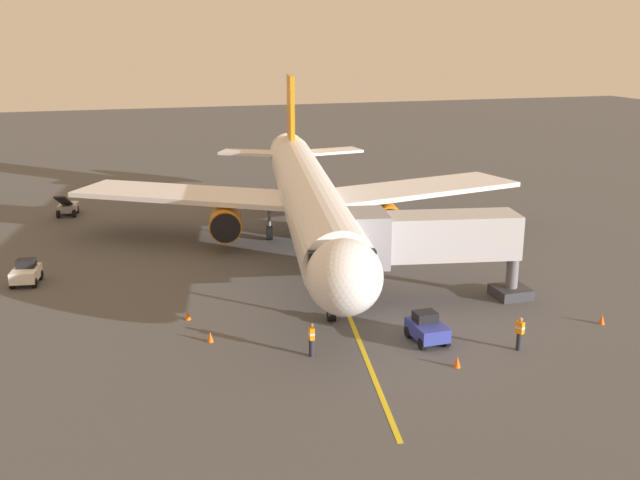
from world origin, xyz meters
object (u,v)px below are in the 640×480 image
jet_bridge (420,239)px  tug_near_nose (26,273)px  safety_cone_wing_starboard (457,362)px  ground_crew_marshaller (312,339)px  ground_crew_wing_walker (520,333)px  tug_starboard_side (427,329)px  safety_cone_nose_left (602,319)px  belt_loader_portside (68,207)px  safety_cone_nose_right (188,315)px  airplane (307,195)px  safety_cone_wing_port (210,337)px

jet_bridge → tug_near_nose: jet_bridge is taller
tug_near_nose → safety_cone_wing_starboard: (-20.25, 18.32, -0.43)m
jet_bridge → ground_crew_marshaller: (7.98, 5.49, -2.88)m
ground_crew_wing_walker → tug_starboard_side: size_ratio=0.73×
safety_cone_nose_left → tug_near_nose: bearing=-27.7°
belt_loader_portside → safety_cone_nose_left: 44.05m
tug_starboard_side → safety_cone_nose_right: 12.90m
ground_crew_marshaller → tug_starboard_side: size_ratio=0.73×
airplane → ground_crew_marshaller: size_ratio=23.50×
tug_near_nose → tug_starboard_side: bearing=142.9°
tug_near_nose → safety_cone_wing_starboard: bearing=137.9°
ground_crew_marshaller → ground_crew_wing_walker: 10.19m
tug_near_nose → safety_cone_nose_right: size_ratio=4.54×
belt_loader_portside → safety_cone_nose_right: (-7.09, 26.83, -0.44)m
tug_near_nose → safety_cone_nose_left: tug_near_nose is taller
ground_crew_wing_walker → safety_cone_nose_right: size_ratio=3.11×
tug_starboard_side → safety_cone_wing_port: 10.92m
ground_crew_wing_walker → tug_starboard_side: ground_crew_wing_walker is taller
tug_starboard_side → safety_cone_wing_starboard: bearing=92.4°
airplane → tug_starboard_side: airplane is taller
ground_crew_marshaller → safety_cone_nose_left: size_ratio=3.11×
airplane → safety_cone_wing_port: airplane is taller
jet_bridge → tug_starboard_side: jet_bridge is taller
ground_crew_marshaller → safety_cone_nose_left: (-16.00, 0.58, -0.61)m
jet_bridge → safety_cone_wing_port: 13.12m
tug_near_nose → tug_starboard_side: 25.23m
safety_cone_nose_left → safety_cone_nose_right: 22.28m
ground_crew_marshaller → airplane: bearing=-105.0°
jet_bridge → safety_cone_wing_port: size_ratio=20.94×
ground_crew_marshaller → safety_cone_wing_port: (4.43, -3.06, -0.61)m
jet_bridge → safety_cone_nose_left: bearing=142.9°
ground_crew_marshaller → ground_crew_wing_walker: (-9.94, 2.22, 0.00)m
belt_loader_portside → safety_cone_nose_right: belt_loader_portside is taller
airplane → safety_cone_wing_starboard: bearing=94.1°
airplane → ground_crew_wing_walker: airplane is taller
belt_loader_portside → tug_near_nose: bearing=84.2°
ground_crew_wing_walker → belt_loader_portside: size_ratio=0.36×
safety_cone_nose_right → safety_cone_wing_port: (-0.73, 3.31, 0.00)m
airplane → safety_cone_wing_starboard: (-1.48, 20.65, -3.73)m
safety_cone_wing_port → jet_bridge: bearing=-168.9°
airplane → belt_loader_portside: bearing=-42.7°
ground_crew_marshaller → safety_cone_nose_right: ground_crew_marshaller is taller
safety_cone_nose_left → airplane: bearing=-58.0°
safety_cone_nose_left → ground_crew_wing_walker: bearing=15.2°
jet_bridge → tug_near_nose: bearing=-23.8°
safety_cone_nose_right → safety_cone_wing_port: size_ratio=1.00×
safety_cone_wing_port → safety_cone_wing_starboard: (-10.60, 6.17, 0.00)m
tug_near_nose → safety_cone_nose_right: bearing=135.2°
jet_bridge → safety_cone_nose_left: 10.65m
ground_crew_marshaller → safety_cone_nose_left: bearing=177.9°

